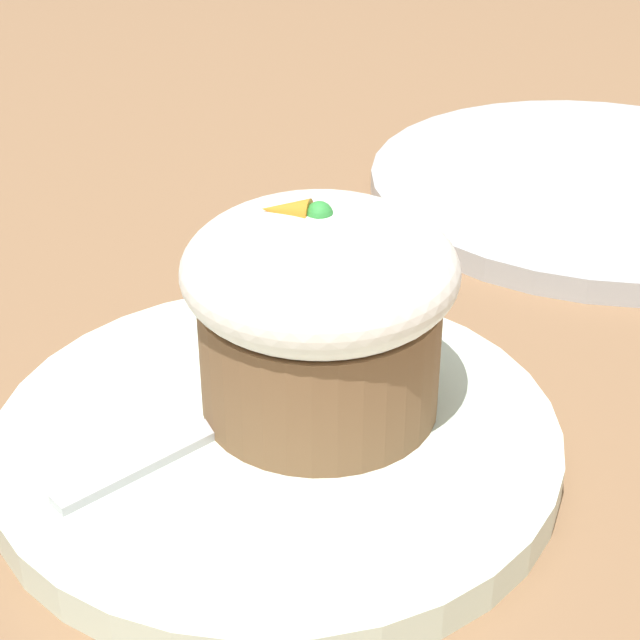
{
  "coord_description": "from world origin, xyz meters",
  "views": [
    {
      "loc": [
        -0.11,
        0.34,
        0.27
      ],
      "look_at": [
        -0.01,
        -0.02,
        0.06
      ],
      "focal_mm": 60.0,
      "sensor_mm": 36.0,
      "label": 1
    }
  ],
  "objects": [
    {
      "name": "side_plate",
      "position": [
        -0.12,
        -0.3,
        0.01
      ],
      "size": [
        0.28,
        0.28,
        0.01
      ],
      "color": "#B2B7BC",
      "rests_on": "ground_plane"
    },
    {
      "name": "ground_plane",
      "position": [
        0.0,
        0.0,
        0.0
      ],
      "size": [
        4.0,
        4.0,
        0.0
      ],
      "primitive_type": "plane",
      "color": "#846042"
    },
    {
      "name": "carrot_cake",
      "position": [
        -0.01,
        -0.02,
        0.06
      ],
      "size": [
        0.11,
        0.11,
        0.09
      ],
      "color": "brown",
      "rests_on": "dessert_plate"
    },
    {
      "name": "spoon",
      "position": [
        0.02,
        0.0,
        0.02
      ],
      "size": [
        0.08,
        0.11,
        0.01
      ],
      "color": "#B7B7BC",
      "rests_on": "dessert_plate"
    },
    {
      "name": "dessert_plate",
      "position": [
        0.0,
        0.0,
        0.01
      ],
      "size": [
        0.23,
        0.23,
        0.02
      ],
      "color": "silver",
      "rests_on": "ground_plane"
    }
  ]
}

